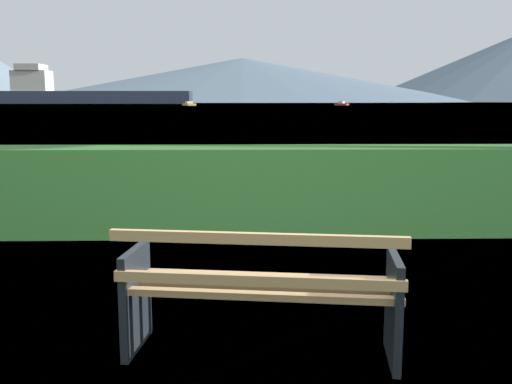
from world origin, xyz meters
name	(u,v)px	position (x,y,z in m)	size (l,w,h in m)	color
ground_plane	(262,352)	(0.00, 0.00, 0.00)	(1400.00, 1400.00, 0.00)	#567A38
water_surface	(243,103)	(0.00, 306.89, 0.00)	(620.00, 620.00, 0.00)	#7A99A8
park_bench	(261,292)	(-0.01, -0.06, 0.43)	(1.79, 0.80, 0.87)	tan
hedge_row	(253,190)	(0.00, 3.43, 0.53)	(11.30, 0.79, 1.06)	#387A33
cargo_ship_large	(79,93)	(-74.30, 261.53, 4.93)	(88.24, 15.43, 17.62)	#2D384C
fishing_boat_near	(342,104)	(31.16, 179.21, 0.43)	(4.33, 4.82, 1.23)	#B2332D
sailboat_mid	(189,104)	(-16.31, 171.18, 0.45)	(4.93, 8.65, 1.29)	gold
distant_hills	(336,66)	(92.49, 573.39, 34.65)	(926.24, 433.05, 82.52)	slate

